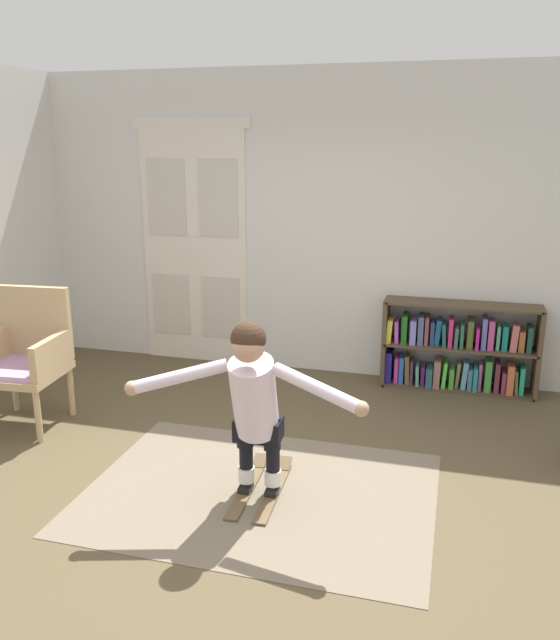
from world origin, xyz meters
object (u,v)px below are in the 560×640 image
Objects in this scene: bookshelf at (456,351)px; skis_pair at (261,487)px; wicker_chair at (26,354)px; person_skier at (254,396)px.

bookshelf is 1.77× the size of skis_pair.
skis_pair is (2.14, -0.55, -0.56)m from wicker_chair.
person_skier reaches higher than bookshelf.
bookshelf is at bearing 26.81° from wicker_chair.
skis_pair is at bearing -118.20° from bookshelf.
bookshelf is at bearing 63.48° from person_skier.
person_skier is (2.15, -0.70, 0.15)m from wicker_chair.
wicker_chair is at bearing 165.69° from skis_pair.
wicker_chair is (-3.33, -1.69, 0.22)m from bookshelf.
wicker_chair is 2.26m from person_skier.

